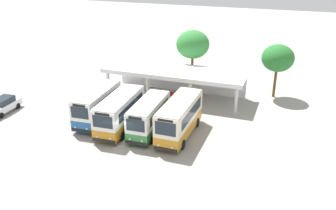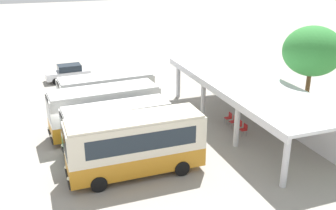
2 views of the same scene
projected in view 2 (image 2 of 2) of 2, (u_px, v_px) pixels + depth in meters
The scene contains 12 objects.
ground_plane at pixel (72, 150), 25.13m from camera, with size 180.00×180.00×0.00m, color #A39E93.
city_bus_nearest_orange at pixel (107, 95), 29.59m from camera, with size 2.63×7.27×3.34m.
city_bus_second_in_row at pixel (104, 109), 26.74m from camera, with size 2.79×7.66×3.35m.
city_bus_middle_cream at pixel (117, 127), 24.24m from camera, with size 2.45×6.86×3.19m.
city_bus_fourth_amber at pixel (135, 143), 21.69m from camera, with size 2.43×7.77×3.50m.
parked_car_flank at pixel (68, 73), 38.86m from camera, with size 2.02×4.37×1.62m.
terminal_canopy at pixel (254, 92), 27.87m from camera, with size 16.81×5.36×3.40m.
waiting_chair_end_by_column at pixel (229, 117), 28.87m from camera, with size 0.45×0.45×0.86m.
waiting_chair_second_from_end at pixel (234, 121), 28.23m from camera, with size 0.45×0.45×0.86m.
waiting_chair_middle_seat at pixel (239, 125), 27.58m from camera, with size 0.45×0.45×0.86m.
waiting_chair_fourth_seat at pixel (244, 129), 26.93m from camera, with size 0.45×0.45×0.86m.
roadside_tree_behind_canopy at pixel (312, 51), 27.49m from camera, with size 4.18×4.18×7.20m.
Camera 2 is at (23.23, -1.83, 11.68)m, focal length 41.57 mm.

